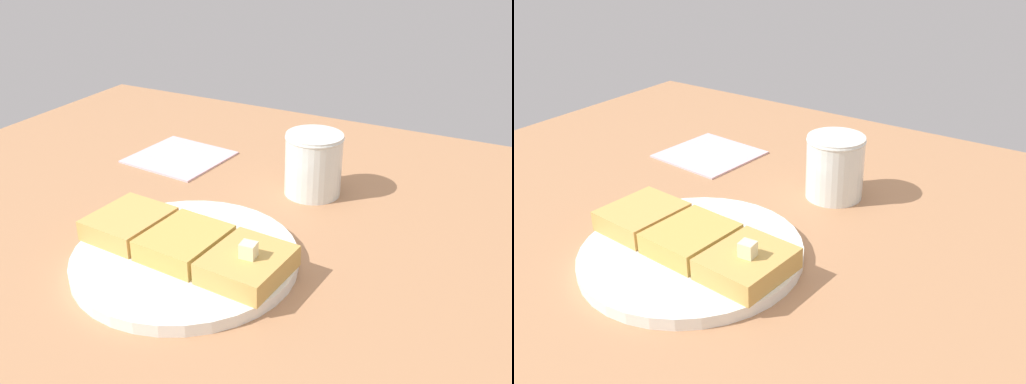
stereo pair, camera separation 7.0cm
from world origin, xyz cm
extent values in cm
cube|color=#A9764F|center=(0.00, 0.00, 1.09)|extent=(102.35, 102.35, 2.18)
cylinder|color=white|center=(-3.70, 3.73, 2.87)|extent=(25.41, 25.41, 1.38)
torus|color=brown|center=(-3.70, 3.73, 3.17)|extent=(25.41, 25.41, 0.80)
cube|color=tan|center=(-11.95, 4.32, 4.79)|extent=(8.40, 9.50, 2.45)
cube|color=tan|center=(-3.70, 3.73, 4.79)|extent=(8.40, 9.50, 2.45)
cube|color=tan|center=(4.55, 3.15, 4.79)|extent=(8.40, 9.50, 2.45)
cube|color=beige|center=(-12.24, 4.65, 6.84)|extent=(1.75, 1.60, 1.63)
cube|color=silver|center=(-2.61, -4.42, 3.75)|extent=(9.76, 4.05, 0.36)
cube|color=silver|center=(-8.68, -2.37, 3.75)|extent=(3.36, 2.98, 0.36)
cube|color=silver|center=(-11.78, -2.20, 3.75)|extent=(3.13, 1.33, 0.36)
cube|color=silver|center=(-11.61, -1.68, 3.75)|extent=(3.13, 1.33, 0.36)
cube|color=silver|center=(-11.43, -1.15, 3.75)|extent=(3.13, 1.33, 0.36)
cube|color=silver|center=(-11.26, -0.63, 3.75)|extent=(3.13, 1.33, 0.36)
cylinder|color=#4A2308|center=(-9.38, -19.39, 4.98)|extent=(7.23, 7.23, 5.60)
cylinder|color=silver|center=(-9.38, -19.39, 6.56)|extent=(7.86, 7.86, 8.76)
torus|color=silver|center=(-9.38, -19.39, 10.49)|extent=(8.04, 8.04, 0.50)
cube|color=beige|center=(14.32, -21.13, 2.33)|extent=(14.98, 14.44, 0.30)
camera|label=1|loc=(-35.91, 47.99, 37.77)|focal=40.00mm
camera|label=2|loc=(-41.94, 44.38, 37.77)|focal=40.00mm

